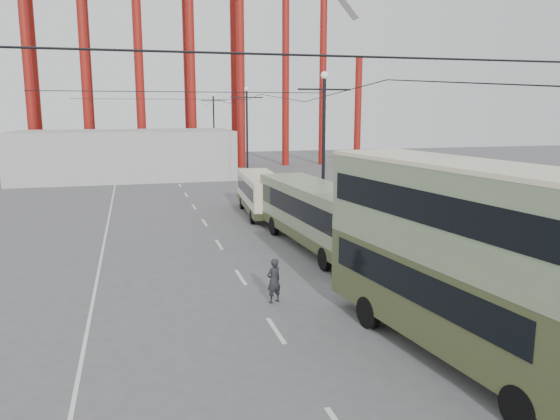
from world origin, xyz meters
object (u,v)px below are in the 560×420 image
object	(u,v)px
single_decker_green	(317,213)
single_decker_cream	(261,192)
double_decker_bus	(465,252)
pedestrian	(274,281)

from	to	relation	value
single_decker_green	single_decker_cream	size ratio (longest dim) A/B	1.31
double_decker_bus	single_decker_green	distance (m)	13.44
single_decker_green	pedestrian	distance (m)	8.60
double_decker_bus	pedestrian	bearing A→B (deg)	116.29
single_decker_green	pedestrian	bearing A→B (deg)	-123.13
single_decker_green	double_decker_bus	bearing A→B (deg)	-94.27
double_decker_bus	single_decker_cream	world-z (taller)	double_decker_bus
single_decker_green	single_decker_cream	bearing A→B (deg)	90.95
double_decker_bus	single_decker_green	size ratio (longest dim) A/B	0.93
double_decker_bus	pedestrian	distance (m)	7.57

